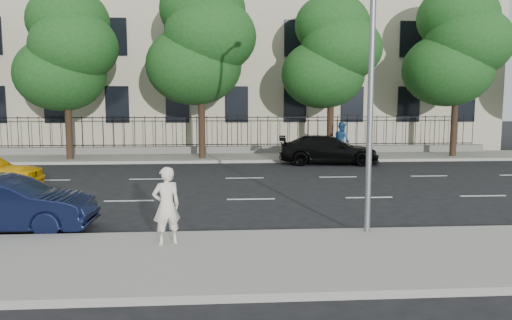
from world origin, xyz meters
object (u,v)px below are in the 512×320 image
Objects in this scene: street_light at (366,21)px; black_sedan at (328,150)px; navy_sedan at (6,204)px; woman_near at (166,206)px.

street_light is 1.58× the size of black_sedan.
black_sedan is (10.85, 12.50, 0.03)m from navy_sedan.
street_light reaches higher than woman_near.
street_light reaches higher than navy_sedan.
navy_sedan is 4.56m from woman_near.
navy_sedan is at bearing 176.32° from street_light.
black_sedan is 15.82m from woman_near.
street_light is 1.89× the size of navy_sedan.
black_sedan reaches higher than navy_sedan.
black_sedan is at bearing -139.20° from woman_near.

